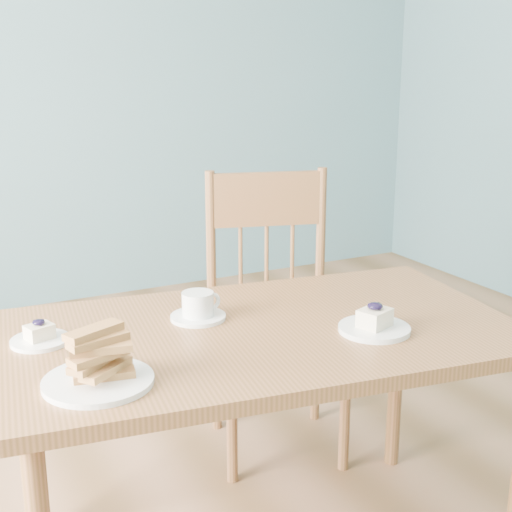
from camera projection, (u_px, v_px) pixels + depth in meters
room at (216, 59)px, 1.56m from camera, size 5.01×5.01×2.71m
dining_table at (264, 352)px, 1.84m from camera, size 1.37×0.90×0.69m
dining_chair at (275, 312)px, 2.48m from camera, size 0.55×0.53×0.98m
cheesecake_plate_near at (374, 324)px, 1.79m from camera, size 0.18×0.18×0.08m
cheesecake_plate_far at (40, 337)px, 1.72m from camera, size 0.14×0.14×0.06m
coffee_cup at (198, 308)px, 1.87m from camera, size 0.15×0.15×0.07m
biscotti_plate at (97, 366)px, 1.49m from camera, size 0.23×0.23×0.12m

